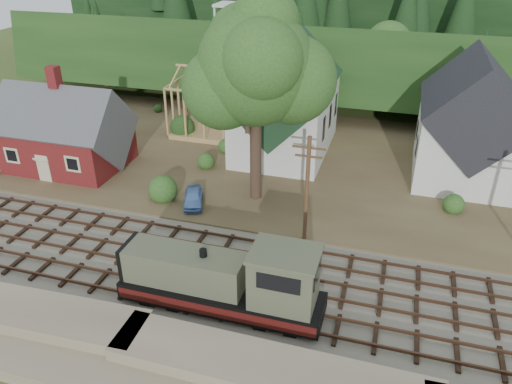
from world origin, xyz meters
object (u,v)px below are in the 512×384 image
(car_blue, at_px, (193,197))
(car_red, at_px, (500,190))
(locomotive, at_px, (228,283))
(patio_set, at_px, (46,154))

(car_blue, distance_m, car_red, 24.52)
(locomotive, xyz_separation_m, patio_set, (-20.43, 11.26, 0.39))
(locomotive, bearing_deg, car_red, 48.32)
(car_blue, xyz_separation_m, patio_set, (-13.80, 0.82, 1.55))
(car_red, distance_m, patio_set, 37.69)
(car_blue, bearing_deg, patio_set, 156.11)
(car_red, bearing_deg, patio_set, 86.86)
(car_blue, distance_m, patio_set, 13.91)
(patio_set, bearing_deg, locomotive, -28.85)
(locomotive, distance_m, patio_set, 23.33)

